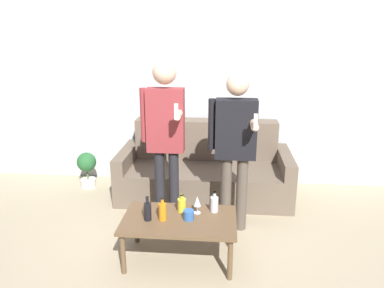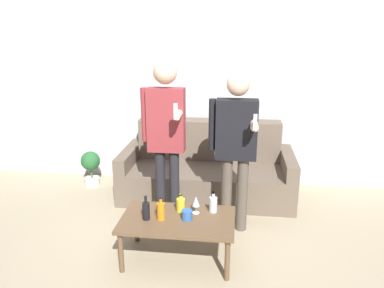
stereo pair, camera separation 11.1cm
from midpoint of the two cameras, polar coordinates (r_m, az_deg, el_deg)
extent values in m
plane|color=tan|center=(3.28, -1.92, -20.17)|extent=(16.00, 16.00, 0.00)
cube|color=silver|center=(4.85, 2.00, 9.59)|extent=(8.00, 0.06, 2.70)
cube|color=#6B5B4C|center=(4.50, 2.82, -6.35)|extent=(1.78, 0.64, 0.39)
cube|color=#6B5B4C|center=(4.83, 3.27, -1.50)|extent=(1.78, 0.25, 0.89)
cube|color=#6B5B4C|center=(4.74, -8.73, -4.08)|extent=(0.14, 0.89, 0.58)
cube|color=#6B5B4C|center=(4.62, 14.96, -5.04)|extent=(0.14, 0.89, 0.58)
cube|color=brown|center=(3.34, -1.23, -11.48)|extent=(0.99, 0.60, 0.03)
cylinder|color=brown|center=(3.32, -9.81, -15.98)|extent=(0.04, 0.04, 0.37)
cylinder|color=brown|center=(3.21, 6.43, -17.19)|extent=(0.04, 0.04, 0.37)
cylinder|color=brown|center=(3.73, -7.61, -11.89)|extent=(0.04, 0.04, 0.37)
cylinder|color=brown|center=(3.63, 6.55, -12.76)|extent=(0.04, 0.04, 0.37)
cylinder|color=black|center=(3.30, -6.04, -10.12)|extent=(0.06, 0.06, 0.16)
cylinder|color=black|center=(3.25, -6.10, -8.41)|extent=(0.02, 0.02, 0.06)
cylinder|color=black|center=(3.24, -6.12, -8.01)|extent=(0.03, 0.03, 0.01)
cylinder|color=silver|center=(3.42, 4.19, -9.22)|extent=(0.07, 0.07, 0.14)
cylinder|color=silver|center=(3.37, 4.23, -7.74)|extent=(0.03, 0.03, 0.05)
cylinder|color=black|center=(3.37, 4.24, -7.41)|extent=(0.03, 0.03, 0.01)
cylinder|color=yellow|center=(3.43, -0.79, -9.27)|extent=(0.08, 0.08, 0.12)
cylinder|color=yellow|center=(3.39, -0.80, -8.00)|extent=(0.03, 0.03, 0.05)
cylinder|color=black|center=(3.38, -0.80, -7.73)|extent=(0.03, 0.03, 0.01)
cylinder|color=orange|center=(3.29, -3.78, -10.21)|extent=(0.07, 0.07, 0.15)
cylinder|color=orange|center=(3.24, -3.82, -8.57)|extent=(0.03, 0.03, 0.06)
cylinder|color=black|center=(3.23, -3.83, -8.20)|extent=(0.03, 0.03, 0.01)
cylinder|color=silver|center=(3.42, 1.55, -10.44)|extent=(0.06, 0.06, 0.01)
cylinder|color=silver|center=(3.40, 1.56, -9.91)|extent=(0.01, 0.01, 0.07)
cone|color=silver|center=(3.37, 1.57, -8.70)|extent=(0.07, 0.07, 0.09)
cylinder|color=#3366B2|center=(3.30, 0.20, -10.74)|extent=(0.09, 0.09, 0.09)
cylinder|color=#232328|center=(3.89, -3.97, -6.79)|extent=(0.10, 0.10, 0.83)
cylinder|color=#232328|center=(3.86, -1.85, -6.91)|extent=(0.10, 0.10, 0.83)
cube|color=#933338|center=(3.64, -3.09, 3.65)|extent=(0.36, 0.16, 0.62)
sphere|color=beige|center=(3.56, -3.21, 10.87)|extent=(0.23, 0.23, 0.23)
cylinder|color=#933338|center=(3.67, -6.40, 4.44)|extent=(0.07, 0.07, 0.53)
cylinder|color=beige|center=(3.47, -1.13, 4.57)|extent=(0.07, 0.26, 0.07)
cube|color=white|center=(3.30, -1.53, 4.98)|extent=(0.03, 0.03, 0.14)
cylinder|color=brown|center=(3.84, 6.08, -7.57)|extent=(0.11, 0.11, 0.78)
cylinder|color=brown|center=(3.85, 8.46, -7.65)|extent=(0.11, 0.11, 0.78)
cube|color=black|center=(3.61, 7.67, 2.20)|extent=(0.40, 0.17, 0.58)
sphere|color=beige|center=(3.53, 7.95, 8.96)|extent=(0.21, 0.21, 0.21)
cylinder|color=black|center=(3.61, 3.99, 3.00)|extent=(0.07, 0.07, 0.49)
cylinder|color=beige|center=(3.47, 10.35, 2.94)|extent=(0.07, 0.26, 0.07)
cube|color=white|center=(3.30, 10.55, 3.27)|extent=(0.03, 0.03, 0.14)
cylinder|color=silver|center=(5.13, -14.36, -5.55)|extent=(0.20, 0.20, 0.11)
cylinder|color=#476B38|center=(5.08, -14.47, -4.21)|extent=(0.02, 0.02, 0.15)
sphere|color=#286633|center=(5.03, -14.61, -2.50)|extent=(0.25, 0.25, 0.25)
camera|label=1|loc=(0.06, -89.10, 0.28)|focal=35.00mm
camera|label=2|loc=(0.06, 90.90, -0.28)|focal=35.00mm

